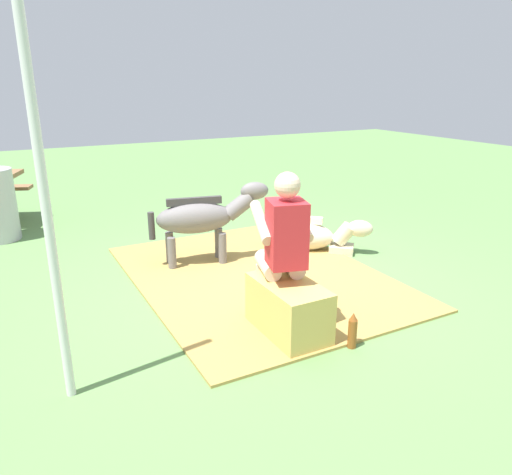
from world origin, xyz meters
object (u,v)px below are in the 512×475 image
at_px(tent_pole_left, 47,214).
at_px(pony_standing, 203,217).
at_px(soda_bottle, 353,331).
at_px(hay_bale, 288,309).
at_px(person_seated, 282,244).
at_px(pony_lying, 305,235).

bearing_deg(tent_pole_left, pony_standing, -42.96).
xyz_separation_m(soda_bottle, tent_pole_left, (0.40, 2.01, 1.09)).
relative_size(hay_bale, person_seated, 0.55).
bearing_deg(tent_pole_left, person_seated, -84.36).
bearing_deg(hay_bale, pony_lying, -37.50).
relative_size(pony_lying, tent_pole_left, 0.47).
xyz_separation_m(pony_standing, soda_bottle, (-2.23, -0.31, -0.40)).
bearing_deg(soda_bottle, hay_bale, 38.14).
bearing_deg(pony_lying, tent_pole_left, 119.44).
relative_size(hay_bale, pony_standing, 0.55).
bearing_deg(person_seated, hay_bale, 168.89).
height_order(pony_lying, soda_bottle, pony_lying).
bearing_deg(pony_standing, tent_pole_left, 137.04).
distance_m(person_seated, tent_pole_left, 1.80).
distance_m(pony_standing, soda_bottle, 2.28).
height_order(person_seated, soda_bottle, person_seated).
xyz_separation_m(pony_lying, soda_bottle, (-2.07, 0.95, -0.05)).
height_order(pony_standing, tent_pole_left, tent_pole_left).
distance_m(hay_bale, soda_bottle, 0.53).
bearing_deg(tent_pole_left, hay_bale, -89.61).
relative_size(person_seated, pony_lying, 1.14).
height_order(hay_bale, soda_bottle, hay_bale).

